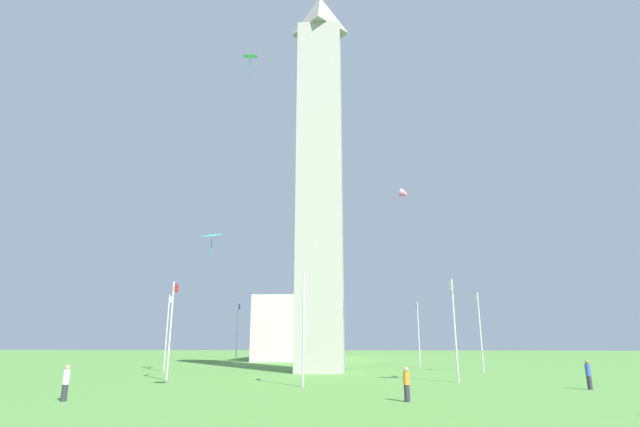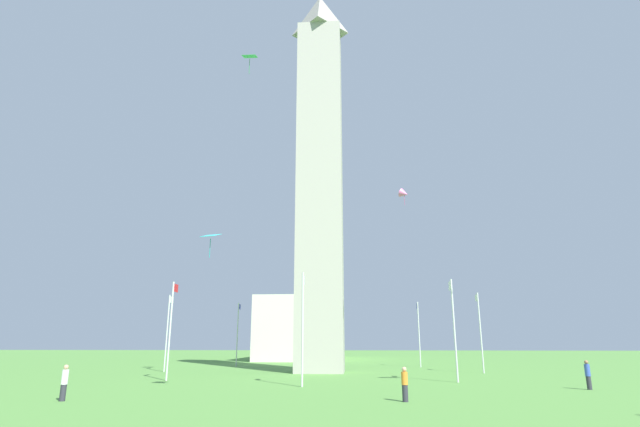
{
  "view_description": "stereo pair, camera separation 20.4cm",
  "coord_description": "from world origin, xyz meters",
  "px_view_note": "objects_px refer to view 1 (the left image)",
  "views": [
    {
      "loc": [
        -49.43,
        -3.59,
        2.88
      ],
      "look_at": [
        0.0,
        0.0,
        16.04
      ],
      "focal_mm": 27.21,
      "sensor_mm": 36.0,
      "label": 1
    },
    {
      "loc": [
        -49.41,
        -3.79,
        2.88
      ],
      "look_at": [
        0.0,
        0.0,
        16.04
      ],
      "focal_mm": 27.21,
      "sensor_mm": 36.0,
      "label": 2
    }
  ],
  "objects_px": {
    "flagpole_s": "(304,322)",
    "person_white_shirt": "(66,383)",
    "flagpole_sw": "(454,324)",
    "kite_cyan_diamond": "(212,236)",
    "obelisk_monument": "(320,165)",
    "flagpole_se": "(171,325)",
    "flagpole_nw": "(418,331)",
    "flagpole_ne": "(237,331)",
    "flagpole_w": "(480,328)",
    "person_orange_shirt": "(407,384)",
    "person_blue_shirt": "(588,375)",
    "flagpole_n": "(329,332)",
    "kite_green_diamond": "(250,57)",
    "kite_pink_delta": "(405,194)",
    "distant_building": "(299,330)",
    "flagpole_e": "(167,329)"
  },
  "relations": [
    {
      "from": "flagpole_s",
      "to": "person_white_shirt",
      "type": "distance_m",
      "value": 14.68
    },
    {
      "from": "flagpole_sw",
      "to": "kite_cyan_diamond",
      "type": "xyz_separation_m",
      "value": [
        -9.12,
        16.45,
        5.15
      ]
    },
    {
      "from": "obelisk_monument",
      "to": "flagpole_se",
      "type": "height_order",
      "value": "obelisk_monument"
    },
    {
      "from": "flagpole_sw",
      "to": "kite_cyan_diamond",
      "type": "height_order",
      "value": "kite_cyan_diamond"
    },
    {
      "from": "obelisk_monument",
      "to": "flagpole_s",
      "type": "relative_size",
      "value": 5.65
    },
    {
      "from": "flagpole_se",
      "to": "flagpole_s",
      "type": "height_order",
      "value": "same"
    },
    {
      "from": "flagpole_nw",
      "to": "flagpole_ne",
      "type": "bearing_deg",
      "value": 90.0
    },
    {
      "from": "flagpole_w",
      "to": "person_white_shirt",
      "type": "xyz_separation_m",
      "value": [
        -24.6,
        26.78,
        -3.31
      ]
    },
    {
      "from": "person_orange_shirt",
      "to": "person_blue_shirt",
      "type": "xyz_separation_m",
      "value": [
        7.27,
        -12.06,
        0.05
      ]
    },
    {
      "from": "person_white_shirt",
      "to": "flagpole_n",
      "type": "bearing_deg",
      "value": -17.8
    },
    {
      "from": "obelisk_monument",
      "to": "flagpole_nw",
      "type": "distance_m",
      "value": 23.36
    },
    {
      "from": "flagpole_s",
      "to": "kite_green_diamond",
      "type": "relative_size",
      "value": 3.93
    },
    {
      "from": "flagpole_ne",
      "to": "person_blue_shirt",
      "type": "height_order",
      "value": "flagpole_ne"
    },
    {
      "from": "flagpole_ne",
      "to": "flagpole_s",
      "type": "xyz_separation_m",
      "value": [
        -26.7,
        -11.06,
        0.0
      ]
    },
    {
      "from": "flagpole_ne",
      "to": "person_white_shirt",
      "type": "bearing_deg",
      "value": 179.87
    },
    {
      "from": "kite_pink_delta",
      "to": "distant_building",
      "type": "distance_m",
      "value": 48.47
    },
    {
      "from": "distant_building",
      "to": "person_white_shirt",
      "type": "bearing_deg",
      "value": 175.68
    },
    {
      "from": "flagpole_e",
      "to": "person_orange_shirt",
      "type": "bearing_deg",
      "value": -137.36
    },
    {
      "from": "flagpole_se",
      "to": "distant_building",
      "type": "height_order",
      "value": "distant_building"
    },
    {
      "from": "flagpole_n",
      "to": "person_orange_shirt",
      "type": "bearing_deg",
      "value": -171.21
    },
    {
      "from": "kite_green_diamond",
      "to": "flagpole_ne",
      "type": "bearing_deg",
      "value": 13.88
    },
    {
      "from": "flagpole_s",
      "to": "flagpole_nw",
      "type": "height_order",
      "value": "same"
    },
    {
      "from": "person_white_shirt",
      "to": "person_blue_shirt",
      "type": "xyz_separation_m",
      "value": [
        8.3,
        -29.27,
        0.01
      ]
    },
    {
      "from": "flagpole_se",
      "to": "person_blue_shirt",
      "type": "distance_m",
      "value": 29.84
    },
    {
      "from": "flagpole_ne",
      "to": "flagpole_nw",
      "type": "bearing_deg",
      "value": -90.0
    },
    {
      "from": "flagpole_n",
      "to": "flagpole_s",
      "type": "distance_m",
      "value": 31.29
    },
    {
      "from": "flagpole_e",
      "to": "flagpole_s",
      "type": "relative_size",
      "value": 1.0
    },
    {
      "from": "kite_green_diamond",
      "to": "distant_building",
      "type": "relative_size",
      "value": 0.07
    },
    {
      "from": "obelisk_monument",
      "to": "flagpole_e",
      "type": "bearing_deg",
      "value": 89.77
    },
    {
      "from": "flagpole_ne",
      "to": "flagpole_nw",
      "type": "xyz_separation_m",
      "value": [
        -0.0,
        -22.12,
        0.0
      ]
    },
    {
      "from": "flagpole_sw",
      "to": "flagpole_w",
      "type": "height_order",
      "value": "same"
    },
    {
      "from": "flagpole_n",
      "to": "flagpole_se",
      "type": "height_order",
      "value": "same"
    },
    {
      "from": "flagpole_ne",
      "to": "person_white_shirt",
      "type": "relative_size",
      "value": 4.32
    },
    {
      "from": "flagpole_n",
      "to": "kite_cyan_diamond",
      "type": "relative_size",
      "value": 4.77
    },
    {
      "from": "kite_cyan_diamond",
      "to": "flagpole_ne",
      "type": "bearing_deg",
      "value": 10.29
    },
    {
      "from": "person_orange_shirt",
      "to": "kite_cyan_diamond",
      "type": "xyz_separation_m",
      "value": [
        3.4,
        11.45,
        8.51
      ]
    },
    {
      "from": "flagpole_e",
      "to": "flagpole_w",
      "type": "distance_m",
      "value": 31.29
    },
    {
      "from": "flagpole_nw",
      "to": "kite_cyan_diamond",
      "type": "relative_size",
      "value": 4.77
    },
    {
      "from": "kite_green_diamond",
      "to": "kite_pink_delta",
      "type": "relative_size",
      "value": 1.18
    },
    {
      "from": "flagpole_sw",
      "to": "distant_building",
      "type": "xyz_separation_m",
      "value": [
        49.03,
        17.47,
        0.76
      ]
    },
    {
      "from": "flagpole_ne",
      "to": "kite_cyan_diamond",
      "type": "xyz_separation_m",
      "value": [
        -31.24,
        -5.67,
        5.15
      ]
    },
    {
      "from": "obelisk_monument",
      "to": "flagpole_s",
      "type": "xyz_separation_m",
      "value": [
        -15.58,
        0.0,
        -17.31
      ]
    },
    {
      "from": "flagpole_sw",
      "to": "kite_cyan_diamond",
      "type": "distance_m",
      "value": 19.5
    },
    {
      "from": "person_blue_shirt",
      "to": "kite_cyan_diamond",
      "type": "bearing_deg",
      "value": 48.09
    },
    {
      "from": "flagpole_w",
      "to": "distant_building",
      "type": "bearing_deg",
      "value": 30.15
    },
    {
      "from": "person_orange_shirt",
      "to": "kite_pink_delta",
      "type": "distance_m",
      "value": 22.6
    },
    {
      "from": "flagpole_sw",
      "to": "person_blue_shirt",
      "type": "distance_m",
      "value": 9.4
    },
    {
      "from": "flagpole_sw",
      "to": "kite_pink_delta",
      "type": "bearing_deg",
      "value": 34.43
    },
    {
      "from": "flagpole_e",
      "to": "person_orange_shirt",
      "type": "distance_m",
      "value": 32.23
    },
    {
      "from": "flagpole_sw",
      "to": "person_white_shirt",
      "type": "xyz_separation_m",
      "value": [
        -13.54,
        22.2,
        -3.31
      ]
    }
  ]
}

